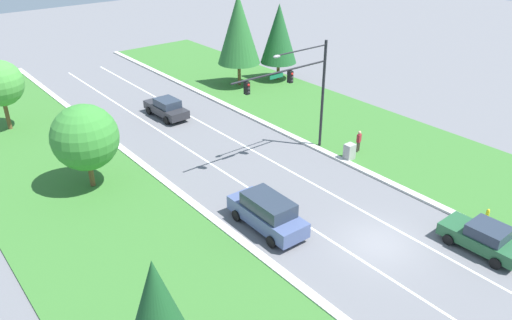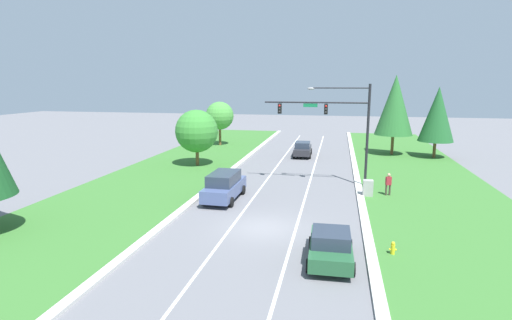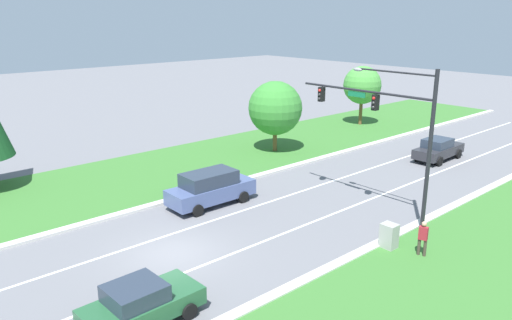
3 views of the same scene
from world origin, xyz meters
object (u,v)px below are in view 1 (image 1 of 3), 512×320
(traffic_signal_mast, at_px, (300,84))
(conifer_far_right_tree, at_px, (239,29))
(oak_far_left_tree, at_px, (0,83))
(pedestrian, at_px, (359,141))
(slate_blue_suv, at_px, (267,212))
(charcoal_sedan, at_px, (166,108))
(conifer_near_right_tree, at_px, (279,34))
(forest_sedan, at_px, (483,237))
(utility_cabinet, at_px, (349,152))
(oak_near_left_tree, at_px, (85,138))
(fire_hydrant, at_px, (487,214))

(traffic_signal_mast, bearing_deg, conifer_far_right_tree, 67.74)
(traffic_signal_mast, relative_size, oak_far_left_tree, 1.43)
(pedestrian, bearing_deg, conifer_far_right_tree, -114.24)
(slate_blue_suv, bearing_deg, charcoal_sedan, 78.86)
(slate_blue_suv, relative_size, pedestrian, 3.01)
(conifer_near_right_tree, height_order, oak_far_left_tree, conifer_near_right_tree)
(forest_sedan, distance_m, conifer_far_right_tree, 30.26)
(charcoal_sedan, height_order, conifer_far_right_tree, conifer_far_right_tree)
(conifer_near_right_tree, bearing_deg, forest_sedan, -110.33)
(forest_sedan, relative_size, slate_blue_suv, 0.82)
(utility_cabinet, bearing_deg, oak_far_left_tree, 129.73)
(traffic_signal_mast, xyz_separation_m, oak_near_left_tree, (-13.29, 4.86, -1.87))
(traffic_signal_mast, relative_size, slate_blue_suv, 1.60)
(slate_blue_suv, xyz_separation_m, conifer_near_right_tree, (17.92, 19.67, 3.75))
(oak_far_left_tree, bearing_deg, pedestrian, -47.43)
(utility_cabinet, bearing_deg, forest_sedan, -101.94)
(traffic_signal_mast, distance_m, oak_near_left_tree, 14.28)
(conifer_near_right_tree, bearing_deg, pedestrian, -111.91)
(traffic_signal_mast, distance_m, oak_far_left_tree, 23.21)
(slate_blue_suv, bearing_deg, utility_cabinet, 16.66)
(utility_cabinet, bearing_deg, oak_near_left_tree, 153.61)
(forest_sedan, xyz_separation_m, conifer_far_right_tree, (6.21, 29.22, 4.84))
(slate_blue_suv, bearing_deg, fire_hydrant, -34.12)
(forest_sedan, xyz_separation_m, pedestrian, (3.82, 11.72, 0.17))
(slate_blue_suv, height_order, conifer_near_right_tree, conifer_near_right_tree)
(forest_sedan, distance_m, oak_near_left_tree, 23.35)
(slate_blue_suv, relative_size, fire_hydrant, 7.27)
(charcoal_sedan, distance_m, conifer_far_right_tree, 11.27)
(utility_cabinet, distance_m, conifer_near_right_tree, 19.18)
(conifer_far_right_tree, xyz_separation_m, oak_far_left_tree, (-20.99, 2.75, -1.75))
(slate_blue_suv, relative_size, conifer_far_right_tree, 0.57)
(utility_cabinet, xyz_separation_m, pedestrian, (1.43, 0.42, 0.33))
(charcoal_sedan, bearing_deg, forest_sedan, -83.85)
(oak_near_left_tree, bearing_deg, pedestrian, -23.27)
(slate_blue_suv, relative_size, oak_far_left_tree, 0.90)
(oak_near_left_tree, bearing_deg, charcoal_sedan, 37.52)
(forest_sedan, distance_m, pedestrian, 12.33)
(pedestrian, relative_size, conifer_far_right_tree, 0.19)
(forest_sedan, height_order, slate_blue_suv, slate_blue_suv)
(conifer_near_right_tree, bearing_deg, charcoal_sedan, -172.83)
(conifer_near_right_tree, bearing_deg, utility_cabinet, -115.49)
(forest_sedan, height_order, conifer_far_right_tree, conifer_far_right_tree)
(pedestrian, xyz_separation_m, conifer_near_right_tree, (6.63, 16.49, 3.81))
(utility_cabinet, bearing_deg, charcoal_sedan, 111.60)
(traffic_signal_mast, xyz_separation_m, pedestrian, (3.76, -2.47, -4.38))
(traffic_signal_mast, relative_size, pedestrian, 4.81)
(conifer_near_right_tree, bearing_deg, fire_hydrant, -105.71)
(charcoal_sedan, bearing_deg, slate_blue_suv, -103.78)
(conifer_near_right_tree, xyz_separation_m, oak_near_left_tree, (-23.68, -9.16, -1.30))
(oak_near_left_tree, xyz_separation_m, oak_far_left_tree, (-1.55, 12.92, 0.42))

